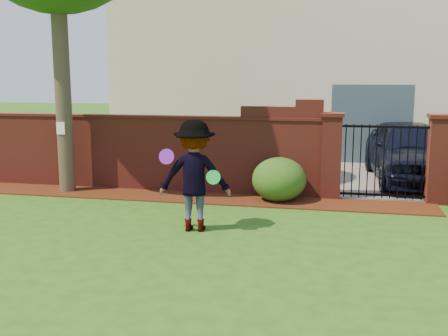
% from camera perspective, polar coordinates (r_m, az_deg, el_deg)
% --- Properties ---
extents(ground, '(80.00, 80.00, 0.01)m').
position_cam_1_polar(ground, '(8.56, -5.67, -8.43)').
color(ground, '#2A5A16').
rests_on(ground, ground).
extents(mulch_bed, '(11.10, 1.08, 0.03)m').
position_cam_1_polar(mulch_bed, '(11.90, -5.15, -3.08)').
color(mulch_bed, '#3B170A').
rests_on(mulch_bed, ground).
extents(brick_wall, '(8.70, 0.31, 2.16)m').
position_cam_1_polar(brick_wall, '(12.70, -8.91, 1.84)').
color(brick_wall, maroon).
rests_on(brick_wall, ground).
extents(pillar_left, '(0.50, 0.50, 1.88)m').
position_cam_1_polar(pillar_left, '(11.86, 11.41, 1.35)').
color(pillar_left, maroon).
rests_on(pillar_left, ground).
extents(pillar_right, '(0.50, 0.50, 1.88)m').
position_cam_1_polar(pillar_right, '(12.04, 21.93, 0.95)').
color(pillar_right, maroon).
rests_on(pillar_right, ground).
extents(iron_gate, '(1.78, 0.03, 1.60)m').
position_cam_1_polar(iron_gate, '(11.92, 16.69, 0.66)').
color(iron_gate, black).
rests_on(iron_gate, ground).
extents(driveway, '(3.20, 8.00, 0.01)m').
position_cam_1_polar(driveway, '(15.99, 15.44, -0.08)').
color(driveway, slate).
rests_on(driveway, ground).
extents(house, '(12.40, 6.40, 6.30)m').
position_cam_1_polar(house, '(19.79, 7.85, 11.21)').
color(house, beige).
rests_on(house, ground).
extents(car, '(2.16, 4.73, 1.57)m').
position_cam_1_polar(car, '(14.06, 19.43, 1.60)').
color(car, black).
rests_on(car, ground).
extents(paper_notice, '(0.20, 0.01, 0.28)m').
position_cam_1_polar(paper_notice, '(12.59, -17.07, 4.09)').
color(paper_notice, white).
rests_on(paper_notice, tree).
extents(shrub_left, '(1.16, 1.16, 0.95)m').
position_cam_1_polar(shrub_left, '(11.47, 5.91, -1.23)').
color(shrub_left, '#1D4E17').
rests_on(shrub_left, ground).
extents(man, '(1.33, 0.87, 1.93)m').
position_cam_1_polar(man, '(9.19, -3.22, -0.88)').
color(man, gray).
rests_on(man, ground).
extents(frisbee_purple, '(0.27, 0.09, 0.27)m').
position_cam_1_polar(frisbee_purple, '(9.08, -6.15, 1.23)').
color(frisbee_purple, purple).
rests_on(frisbee_purple, man).
extents(frisbee_green, '(0.25, 0.07, 0.25)m').
position_cam_1_polar(frisbee_green, '(9.00, -1.15, -0.99)').
color(frisbee_green, '#1BCE4C').
rests_on(frisbee_green, man).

